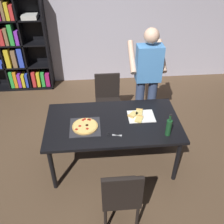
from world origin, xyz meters
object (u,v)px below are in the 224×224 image
at_px(chair_far_side, 108,97).
at_px(pepperoni_pizza_on_tray, 85,126).
at_px(bookshelf, 11,44).
at_px(person_serving_pizza, 148,76).
at_px(kitchen_scissors, 111,135).
at_px(chair_near_camera, 121,195).
at_px(wine_bottle, 169,127).
at_px(dining_table, 113,126).

height_order(chair_far_side, pepperoni_pizza_on_tray, chair_far_side).
distance_m(chair_far_side, bookshelf, 2.35).
height_order(person_serving_pizza, kitchen_scissors, person_serving_pizza).
bearing_deg(bookshelf, chair_near_camera, -61.39).
relative_size(bookshelf, person_serving_pizza, 1.11).
bearing_deg(kitchen_scissors, chair_near_camera, -86.44).
bearing_deg(chair_near_camera, pepperoni_pizza_on_tray, 112.75).
distance_m(chair_far_side, person_serving_pizza, 0.80).
distance_m(bookshelf, kitchen_scissors, 3.20).
bearing_deg(person_serving_pizza, wine_bottle, -86.97).
bearing_deg(chair_near_camera, bookshelf, 118.61).
height_order(bookshelf, person_serving_pizza, bookshelf).
bearing_deg(bookshelf, chair_far_side, -37.49).
distance_m(chair_far_side, wine_bottle, 1.49).
relative_size(dining_table, chair_far_side, 1.99).
distance_m(chair_far_side, pepperoni_pizza_on_tray, 1.15).
height_order(chair_far_side, bookshelf, bookshelf).
height_order(chair_near_camera, chair_far_side, same).
relative_size(chair_near_camera, pepperoni_pizza_on_tray, 2.29).
bearing_deg(chair_far_side, kitchen_scissors, -92.01).
xyz_separation_m(wine_bottle, kitchen_scissors, (-0.70, 0.05, -0.11)).
distance_m(bookshelf, wine_bottle, 3.67).
xyz_separation_m(chair_near_camera, kitchen_scissors, (-0.04, 0.70, 0.24)).
bearing_deg(dining_table, wine_bottle, -25.75).
relative_size(chair_near_camera, wine_bottle, 2.85).
bearing_deg(chair_far_side, bookshelf, 142.51).
distance_m(dining_table, kitchen_scissors, 0.28).
distance_m(chair_near_camera, bookshelf, 3.84).
bearing_deg(bookshelf, person_serving_pizza, -33.73).
height_order(chair_near_camera, kitchen_scissors, chair_near_camera).
height_order(person_serving_pizza, wine_bottle, person_serving_pizza).
xyz_separation_m(chair_far_side, pepperoni_pizza_on_tray, (-0.37, -1.06, 0.25)).
height_order(dining_table, chair_far_side, chair_far_side).
bearing_deg(person_serving_pizza, kitchen_scissors, -122.17).
bearing_deg(person_serving_pizza, chair_far_side, 159.90).
distance_m(chair_far_side, kitchen_scissors, 1.27).
distance_m(chair_near_camera, pepperoni_pizza_on_tray, 0.99).
height_order(bookshelf, wine_bottle, bookshelf).
relative_size(wine_bottle, kitchen_scissors, 1.60).
xyz_separation_m(bookshelf, pepperoni_pizza_on_tray, (1.46, -2.46, -0.20)).
height_order(dining_table, wine_bottle, wine_bottle).
relative_size(person_serving_pizza, wine_bottle, 5.54).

